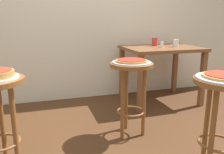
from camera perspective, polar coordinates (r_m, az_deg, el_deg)
The scene contains 8 objects.
stool_foreground at distance 1.78m, azimuth 25.18°, elevation -6.12°, with size 0.40×0.40×0.71m.
stool_leftside at distance 2.19m, azimuth 4.73°, elevation -1.24°, with size 0.40×0.40×0.71m.
serving_plate_leftside at distance 2.15m, azimuth 4.83°, elevation 3.60°, with size 0.36×0.36×0.01m, color silver.
pizza_leftside at distance 2.15m, azimuth 4.83°, elevation 4.02°, with size 0.30×0.30×0.02m.
dining_table at distance 3.17m, azimuth 11.86°, elevation 5.10°, with size 0.97×0.75×0.75m.
cup_near_edge at distance 3.20m, azimuth 15.32°, elevation 8.01°, with size 0.07×0.07×0.10m, color silver.
cup_far_edge at distance 3.26m, azimuth 10.39°, elevation 8.47°, with size 0.08×0.08×0.11m, color red.
condiment_shaker at distance 3.08m, azimuth 12.08°, elevation 7.79°, with size 0.04×0.04×0.08m, color white.
Camera 1 is at (-0.53, -1.61, 1.10)m, focal length 37.40 mm.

